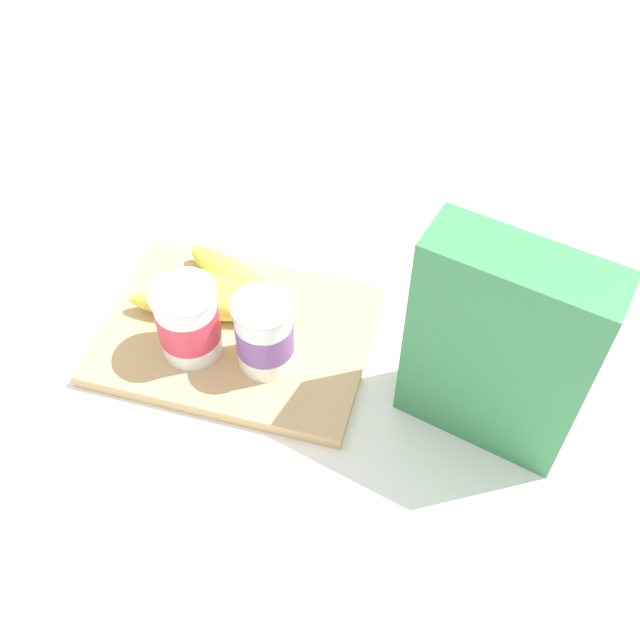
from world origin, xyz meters
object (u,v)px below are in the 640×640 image
at_px(banana_bunch, 223,292).
at_px(yogurt_cup_back, 188,321).
at_px(cereal_box, 499,350).
at_px(yogurt_cup_front, 265,334).
at_px(cutting_board, 237,334).

bearing_deg(banana_bunch, yogurt_cup_back, 82.26).
distance_m(cereal_box, yogurt_cup_front, 0.25).
height_order(cutting_board, yogurt_cup_front, yogurt_cup_front).
relative_size(cutting_board, cereal_box, 1.26).
distance_m(cutting_board, yogurt_cup_front, 0.08).
bearing_deg(yogurt_cup_front, banana_bunch, -42.54).
height_order(cutting_board, banana_bunch, banana_bunch).
xyz_separation_m(yogurt_cup_front, yogurt_cup_back, (0.09, 0.00, 0.00)).
bearing_deg(banana_bunch, cutting_board, 127.25).
xyz_separation_m(cereal_box, yogurt_cup_back, (0.33, 0.00, -0.06)).
bearing_deg(yogurt_cup_back, cutting_board, -135.87).
xyz_separation_m(cereal_box, yogurt_cup_front, (0.24, -0.00, -0.06)).
distance_m(yogurt_cup_front, banana_bunch, 0.11).
bearing_deg(yogurt_cup_back, yogurt_cup_front, -177.13).
height_order(cutting_board, yogurt_cup_back, yogurt_cup_back).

